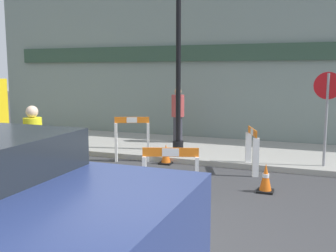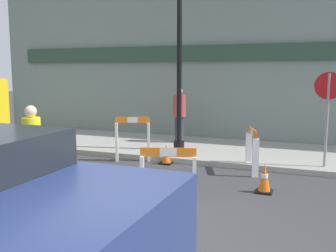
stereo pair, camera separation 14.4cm
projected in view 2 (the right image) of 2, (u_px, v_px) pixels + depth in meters
name	position (u px, v px, depth m)	size (l,w,h in m)	color
ground_plane	(123.00, 245.00, 5.10)	(60.00, 60.00, 0.00)	#38383A
sidewalk_slab	(229.00, 151.00, 10.73)	(18.00, 3.25, 0.13)	#9E9B93
storefront_facade	(244.00, 54.00, 11.92)	(18.00, 0.22, 5.50)	gray
streetlamp_post	(179.00, 17.00, 10.09)	(0.44, 0.44, 5.46)	black
stop_sign	(328.00, 104.00, 8.56)	(0.60, 0.09, 2.10)	gray
barricade_0	(252.00, 149.00, 8.70)	(0.43, 0.85, 0.99)	white
barricade_1	(133.00, 137.00, 9.77)	(0.84, 0.44, 1.12)	white
barricade_2	(62.00, 155.00, 7.87)	(0.65, 0.86, 1.06)	white
barricade_3	(168.00, 174.00, 6.52)	(0.93, 0.41, 0.99)	white
traffic_cone_0	(112.00, 197.00, 6.32)	(0.30, 0.30, 0.49)	black
traffic_cone_1	(166.00, 154.00, 9.54)	(0.30, 0.30, 0.49)	black
traffic_cone_2	(264.00, 179.00, 7.28)	(0.30, 0.30, 0.55)	black
person_worker	(33.00, 149.00, 6.81)	(0.43, 0.43, 1.66)	#33333D
person_pedestrian	(179.00, 114.00, 11.62)	(0.52, 0.52, 1.62)	#33333D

